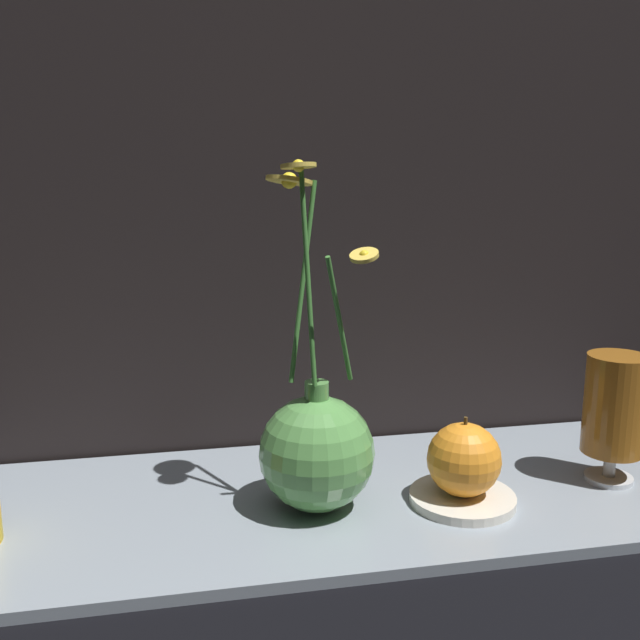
# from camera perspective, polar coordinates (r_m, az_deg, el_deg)

# --- Properties ---
(ground_plane) EXTENTS (6.00, 6.00, 0.00)m
(ground_plane) POSITION_cam_1_polar(r_m,az_deg,el_deg) (0.82, 0.26, -14.60)
(ground_plane) COLOR black
(shelf) EXTENTS (0.87, 0.32, 0.01)m
(shelf) POSITION_cam_1_polar(r_m,az_deg,el_deg) (0.82, 0.26, -14.22)
(shelf) COLOR gray
(shelf) RESTS_ON ground_plane
(backdrop_wall) EXTENTS (1.37, 0.02, 1.10)m
(backdrop_wall) POSITION_cam_1_polar(r_m,az_deg,el_deg) (0.93, -2.06, 23.24)
(backdrop_wall) COLOR black
(backdrop_wall) RESTS_ON ground_plane
(vase_with_flowers) EXTENTS (0.12, 0.13, 0.37)m
(vase_with_flowers) POSITION_cam_1_polar(r_m,az_deg,el_deg) (0.77, -0.28, -10.21)
(vase_with_flowers) COLOR #59994C
(vase_with_flowers) RESTS_ON shelf
(tea_glass) EXTENTS (0.07, 0.07, 0.15)m
(tea_glass) POSITION_cam_1_polar(r_m,az_deg,el_deg) (0.89, 22.51, -6.46)
(tea_glass) COLOR silver
(tea_glass) RESTS_ON shelf
(saucer_plate) EXTENTS (0.12, 0.12, 0.01)m
(saucer_plate) POSITION_cam_1_polar(r_m,az_deg,el_deg) (0.82, 11.31, -13.80)
(saucer_plate) COLOR silver
(saucer_plate) RESTS_ON shelf
(orange_fruit) EXTENTS (0.08, 0.08, 0.09)m
(orange_fruit) POSITION_cam_1_polar(r_m,az_deg,el_deg) (0.80, 11.44, -10.88)
(orange_fruit) COLOR orange
(orange_fruit) RESTS_ON saucer_plate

